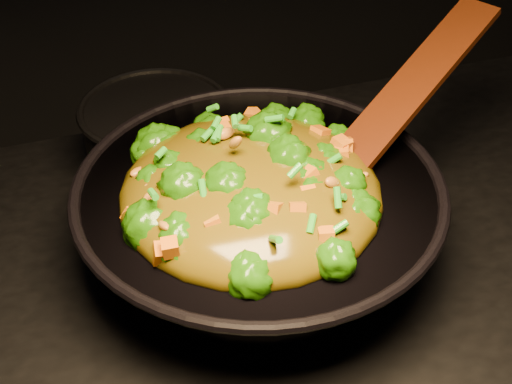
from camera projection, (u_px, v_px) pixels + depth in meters
name	position (u px, v px, depth m)	size (l,w,h in m)	color
wok	(259.00, 225.00, 0.81)	(0.40, 0.40, 0.11)	black
stir_fry	(251.00, 161.00, 0.73)	(0.28, 0.28, 0.10)	#215D06
spatula	(401.00, 99.00, 0.81)	(0.34, 0.05, 0.01)	#3A1106
back_pot	(158.00, 140.00, 0.94)	(0.19, 0.19, 0.11)	black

